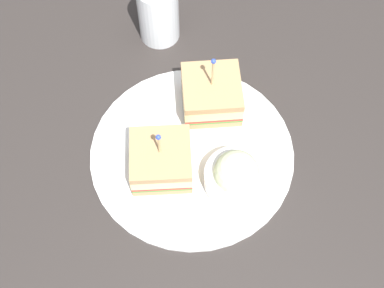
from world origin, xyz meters
The scene contains 6 objects.
ground_plane centered at (0.00, 0.00, -1.00)cm, with size 113.96×113.96×2.00cm, color #2D2826.
plate centered at (0.00, 0.00, 0.44)cm, with size 29.30×29.30×0.88cm, color white.
sandwich_half_front centered at (-3.61, 3.52, 3.36)cm, with size 10.04×10.07×9.26cm.
sandwich_half_back centered at (8.40, -1.05, 3.45)cm, with size 10.53×10.48×10.72cm.
coleslaw_bowl centered at (-3.53, -6.86, 3.18)cm, with size 8.59×8.59×6.18cm.
drink_glass centered at (20.56, 9.99, 4.52)cm, with size 6.47×6.47×10.17cm.
Camera 1 is at (-33.31, -7.44, 66.06)cm, focal length 48.15 mm.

